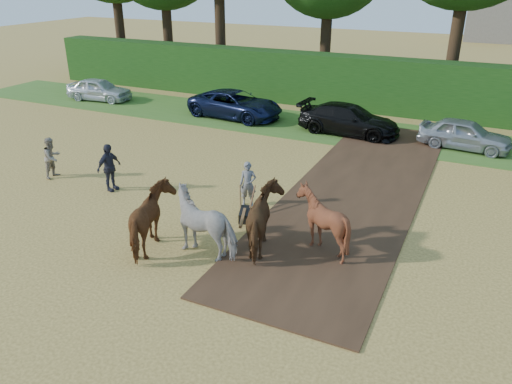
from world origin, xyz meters
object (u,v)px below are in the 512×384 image
object	(u,v)px
spectator_near	(52,158)
parked_cars	(388,122)
plough_team	(238,220)
spectator_far	(109,168)

from	to	relation	value
spectator_near	parked_cars	bearing A→B (deg)	-47.67
plough_team	parked_cars	world-z (taller)	plough_team
spectator_far	parked_cars	bearing A→B (deg)	-27.52
spectator_near	parked_cars	world-z (taller)	spectator_near
spectator_far	parked_cars	size ratio (longest dim) A/B	0.05
plough_team	spectator_near	bearing A→B (deg)	168.57
plough_team	parked_cars	bearing A→B (deg)	82.53
spectator_far	plough_team	world-z (taller)	plough_team
spectator_far	parked_cars	world-z (taller)	spectator_far
spectator_near	spectator_far	world-z (taller)	spectator_far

